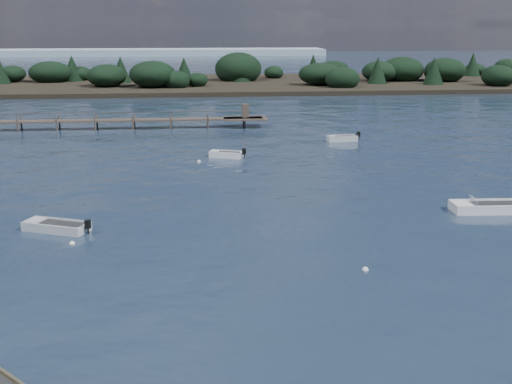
{
  "coord_description": "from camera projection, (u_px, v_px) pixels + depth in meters",
  "views": [
    {
      "loc": [
        -2.43,
        -26.59,
        11.7
      ],
      "look_at": [
        1.76,
        14.0,
        1.0
      ],
      "focal_mm": 45.0,
      "sensor_mm": 36.0,
      "label": 1
    }
  ],
  "objects": [
    {
      "name": "dinghy_mid_white_b",
      "position": [
        489.0,
        209.0,
        41.3
      ],
      "size": [
        5.2,
        2.08,
        1.28
      ],
      "color": "white",
      "rests_on": "ground"
    },
    {
      "name": "ground",
      "position": [
        208.0,
        114.0,
        86.52
      ],
      "size": [
        400.0,
        400.0,
        0.0
      ],
      "primitive_type": "plane",
      "color": "#172436",
      "rests_on": "ground"
    },
    {
      "name": "buoy_e",
      "position": [
        199.0,
        162.0,
        56.28
      ],
      "size": [
        0.32,
        0.32,
        0.32
      ],
      "primitive_type": "sphere",
      "color": "white",
      "rests_on": "ground"
    },
    {
      "name": "buoy_c",
      "position": [
        72.0,
        244.0,
        35.24
      ],
      "size": [
        0.32,
        0.32,
        0.32
      ],
      "primitive_type": "sphere",
      "color": "white",
      "rests_on": "ground"
    },
    {
      "name": "far_headland",
      "position": [
        328.0,
        75.0,
        126.99
      ],
      "size": [
        190.0,
        40.0,
        5.8
      ],
      "color": "black",
      "rests_on": "ground"
    },
    {
      "name": "tender_far_white",
      "position": [
        226.0,
        156.0,
        58.11
      ],
      "size": [
        3.35,
        2.15,
        1.13
      ],
      "color": "white",
      "rests_on": "ground"
    },
    {
      "name": "tender_far_grey_b",
      "position": [
        342.0,
        139.0,
        66.17
      ],
      "size": [
        3.5,
        1.47,
        1.19
      ],
      "color": "#B4B8BB",
      "rests_on": "ground"
    },
    {
      "name": "buoy_d",
      "position": [
        464.0,
        214.0,
        40.84
      ],
      "size": [
        0.32,
        0.32,
        0.32
      ],
      "primitive_type": "sphere",
      "color": "white",
      "rests_on": "ground"
    },
    {
      "name": "buoy_b",
      "position": [
        365.0,
        270.0,
        31.5
      ],
      "size": [
        0.32,
        0.32,
        0.32
      ],
      "primitive_type": "sphere",
      "color": "white",
      "rests_on": "ground"
    },
    {
      "name": "jetty",
      "position": [
        19.0,
        122.0,
        72.56
      ],
      "size": [
        64.5,
        3.2,
        3.4
      ],
      "color": "#4F433A",
      "rests_on": "ground"
    },
    {
      "name": "dinghy_mid_grey",
      "position": [
        56.0,
        228.0,
        37.5
      ],
      "size": [
        4.18,
        2.87,
        1.06
      ],
      "color": "#B4B8BB",
      "rests_on": "ground"
    }
  ]
}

